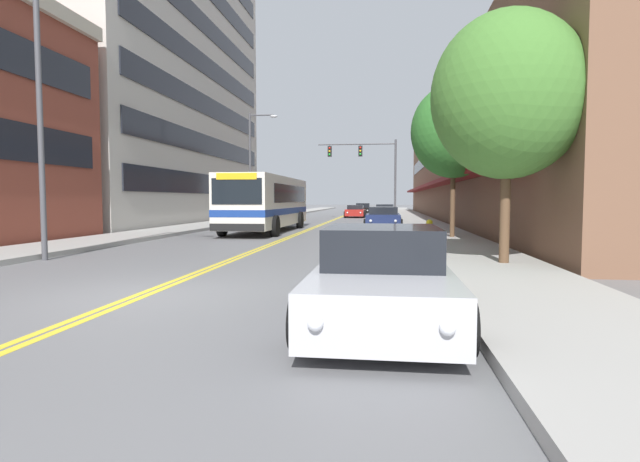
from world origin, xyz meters
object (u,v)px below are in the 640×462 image
at_px(car_beige_parked_left_mid, 277,213).
at_px(car_black_moving_second, 363,209).
at_px(street_tree_right_mid, 454,131).
at_px(traffic_signal_mast, 369,163).
at_px(city_bus, 268,201).
at_px(fire_hydrant, 429,232).
at_px(street_lamp_left_far, 254,159).
at_px(street_tree_right_near, 508,96).
at_px(car_white_parked_right_far, 385,212).
at_px(car_silver_parked_right_foreground, 382,279).
at_px(car_red_moving_lead, 355,211).
at_px(street_lamp_left_near, 48,77).
at_px(car_navy_parked_right_end, 383,218).
at_px(car_dark_grey_parked_right_mid, 384,216).

bearing_deg(car_beige_parked_left_mid, car_black_moving_second, 71.28).
xyz_separation_m(car_beige_parked_left_mid, street_tree_right_mid, (11.54, -18.01, 3.96)).
distance_m(traffic_signal_mast, street_tree_right_mid, 22.64).
height_order(car_black_moving_second, traffic_signal_mast, traffic_signal_mast).
height_order(city_bus, fire_hydrant, city_bus).
relative_size(street_lamp_left_far, street_tree_right_near, 1.28).
bearing_deg(street_tree_right_mid, car_white_parked_right_far, 97.06).
bearing_deg(car_silver_parked_right_foreground, car_red_moving_lead, 93.97).
xyz_separation_m(car_white_parked_right_far, street_lamp_left_far, (-9.34, -9.72, 4.05)).
distance_m(car_black_moving_second, street_tree_right_mid, 36.76).
bearing_deg(street_lamp_left_far, city_bus, -70.35).
bearing_deg(car_red_moving_lead, car_silver_parked_right_foreground, -86.03).
xyz_separation_m(car_white_parked_right_far, street_lamp_left_near, (-9.33, -31.73, 4.56)).
bearing_deg(car_red_moving_lead, street_tree_right_mid, -78.06).
relative_size(car_beige_parked_left_mid, street_lamp_left_near, 0.55).
distance_m(city_bus, car_silver_parked_right_foreground, 20.66).
distance_m(car_beige_parked_left_mid, street_lamp_left_near, 26.91).
xyz_separation_m(car_navy_parked_right_end, street_lamp_left_far, (-9.28, 5.23, 4.05)).
bearing_deg(street_lamp_left_far, street_tree_right_mid, -47.87).
bearing_deg(car_white_parked_right_far, car_silver_parked_right_foreground, -89.94).
height_order(car_navy_parked_right_end, car_black_moving_second, car_black_moving_second).
distance_m(car_white_parked_right_far, street_lamp_left_far, 14.07).
distance_m(street_lamp_left_far, fire_hydrant, 20.61).
bearing_deg(car_beige_parked_left_mid, traffic_signal_mast, 30.11).
bearing_deg(car_black_moving_second, car_navy_parked_right_end, -84.95).
distance_m(car_dark_grey_parked_right_mid, street_tree_right_near, 23.75).
height_order(car_silver_parked_right_foreground, car_navy_parked_right_end, car_silver_parked_right_foreground).
bearing_deg(car_navy_parked_right_end, fire_hydrant, -81.82).
bearing_deg(car_white_parked_right_far, car_beige_parked_left_mid, -148.97).
bearing_deg(car_silver_parked_right_foreground, fire_hydrant, 81.86).
bearing_deg(car_black_moving_second, car_white_parked_right_far, -78.97).
bearing_deg(car_navy_parked_right_end, car_white_parked_right_far, 89.78).
distance_m(car_beige_parked_left_mid, fire_hydrant, 23.82).
bearing_deg(street_tree_right_mid, car_red_moving_lead, 101.94).
distance_m(car_red_moving_lead, street_lamp_left_near, 36.46).
relative_size(car_beige_parked_left_mid, car_white_parked_right_far, 1.06).
height_order(street_lamp_left_near, fire_hydrant, street_lamp_left_near).
relative_size(car_white_parked_right_far, car_navy_parked_right_end, 0.97).
bearing_deg(car_silver_parked_right_foreground, car_black_moving_second, 92.89).
xyz_separation_m(car_white_parked_right_far, car_navy_parked_right_end, (-0.06, -14.95, -0.00)).
bearing_deg(car_white_parked_right_far, fire_hydrant, -86.50).
distance_m(car_silver_parked_right_foreground, car_black_moving_second, 50.79).
bearing_deg(traffic_signal_mast, street_lamp_left_far, -132.34).
bearing_deg(car_dark_grey_parked_right_mid, car_navy_parked_right_end, -90.00).
bearing_deg(car_white_parked_right_far, traffic_signal_mast, -144.37).
distance_m(car_black_moving_second, fire_hydrant, 39.83).
xyz_separation_m(street_tree_right_near, fire_hydrant, (-1.39, 5.23, -3.68)).
distance_m(car_beige_parked_left_mid, car_white_parked_right_far, 10.11).
distance_m(city_bus, car_dark_grey_parked_right_mid, 11.44).
bearing_deg(street_tree_right_near, street_tree_right_mid, 90.97).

